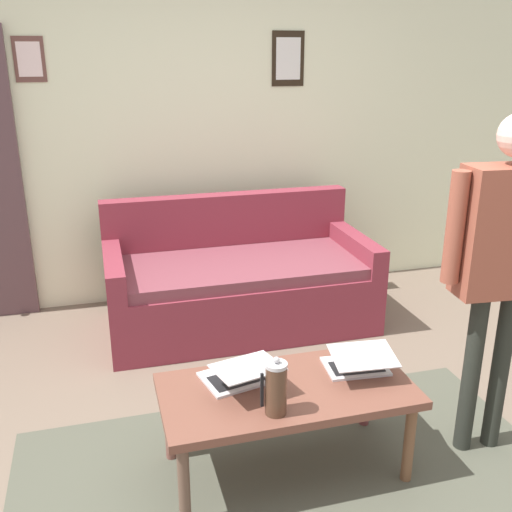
# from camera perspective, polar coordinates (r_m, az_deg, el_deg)

# --- Properties ---
(ground_plane) EXTENTS (7.68, 7.68, 0.00)m
(ground_plane) POSITION_cam_1_polar(r_m,az_deg,el_deg) (3.09, 4.51, -18.32)
(ground_plane) COLOR #705F50
(area_rug) EXTENTS (2.53, 1.44, 0.01)m
(area_rug) POSITION_cam_1_polar(r_m,az_deg,el_deg) (2.91, 3.52, -20.97)
(area_rug) COLOR #4C4E40
(area_rug) RESTS_ON ground_plane
(back_wall) EXTENTS (7.04, 0.11, 2.70)m
(back_wall) POSITION_cam_1_polar(r_m,az_deg,el_deg) (4.60, -4.55, 12.64)
(back_wall) COLOR beige
(back_wall) RESTS_ON ground_plane
(couch) EXTENTS (1.84, 0.90, 0.88)m
(couch) POSITION_cam_1_polar(r_m,az_deg,el_deg) (4.22, -1.74, -2.60)
(couch) COLOR maroon
(couch) RESTS_ON ground_plane
(coffee_table) EXTENTS (1.15, 0.56, 0.45)m
(coffee_table) POSITION_cam_1_polar(r_m,az_deg,el_deg) (2.75, 3.00, -13.46)
(coffee_table) COLOR brown
(coffee_table) RESTS_ON ground_plane
(laptop_left) EXTENTS (0.36, 0.41, 0.14)m
(laptop_left) POSITION_cam_1_polar(r_m,az_deg,el_deg) (2.72, -1.66, -11.40)
(laptop_left) COLOR silver
(laptop_left) RESTS_ON coffee_table
(laptop_center) EXTENTS (0.32, 0.33, 0.13)m
(laptop_center) POSITION_cam_1_polar(r_m,az_deg,el_deg) (2.86, 9.87, -10.16)
(laptop_center) COLOR silver
(laptop_center) RESTS_ON coffee_table
(french_press) EXTENTS (0.11, 0.09, 0.27)m
(french_press) POSITION_cam_1_polar(r_m,az_deg,el_deg) (2.49, 1.94, -12.68)
(french_press) COLOR #4C3323
(french_press) RESTS_ON coffee_table
(person_standing) EXTENTS (0.58, 0.22, 1.64)m
(person_standing) POSITION_cam_1_polar(r_m,az_deg,el_deg) (2.85, 22.91, 0.78)
(person_standing) COLOR #272A24
(person_standing) RESTS_ON ground_plane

